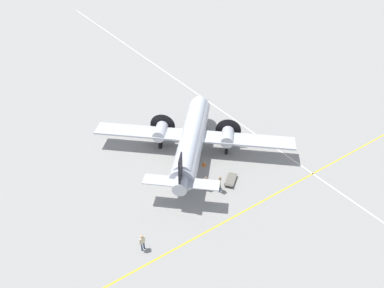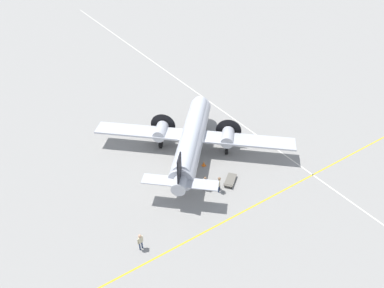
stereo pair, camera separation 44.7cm
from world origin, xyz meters
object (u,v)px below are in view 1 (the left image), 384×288
Objects in this scene: crew_foreground at (142,241)px; passenger_boarding at (206,182)px; suitcase_near_door at (219,187)px; traffic_cone at (204,164)px; airliner_main at (193,135)px; ramp_agent at (220,183)px; baggage_cart at (231,180)px.

crew_foreground reaches higher than passenger_boarding.
passenger_boarding reaches higher than suitcase_near_door.
traffic_cone is (-2.14, -3.22, -0.80)m from passenger_boarding.
airliner_main is 10.18× the size of crew_foreground.
suitcase_near_door is at bearing 15.22° from ramp_agent.
ramp_agent reaches higher than crew_foreground.
airliner_main is at bearing 57.44° from baggage_cart.
suitcase_near_door is at bearing 147.83° from baggage_cart.
ramp_agent reaches higher than baggage_cart.
airliner_main is 6.32m from passenger_boarding.
passenger_boarding is 0.94× the size of ramp_agent.
crew_foreground reaches higher than suitcase_near_door.
crew_foreground is at bearing 170.40° from airliner_main.
passenger_boarding is at bearing -159.85° from airliner_main.
passenger_boarding is 1.40m from ramp_agent.
crew_foreground is 10.15m from suitcase_near_door.
passenger_boarding is at bearing -29.17° from suitcase_near_door.
traffic_cone is (-1.09, -4.15, -0.87)m from ramp_agent.
crew_foreground is 0.79× the size of baggage_cart.
passenger_boarding is 3.08× the size of traffic_cone.
crew_foreground is at bearing 29.61° from traffic_cone.
traffic_cone is (-10.83, -6.15, -0.83)m from crew_foreground.
traffic_cone is at bearing -104.00° from suitcase_near_door.
airliner_main is 3.34m from traffic_cone.
suitcase_near_door is 1.70m from baggage_cart.
airliner_main reaches higher than traffic_cone.
passenger_boarding reaches higher than traffic_cone.
baggage_cart is at bearing -174.60° from suitcase_near_door.
ramp_agent reaches higher than traffic_cone.
ramp_agent reaches higher than suitcase_near_door.
airliner_main is at bearing 105.76° from passenger_boarding.
ramp_agent is 3.12× the size of suitcase_near_door.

